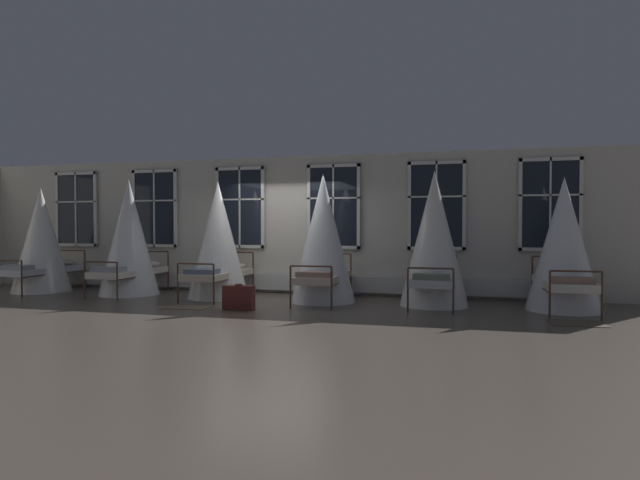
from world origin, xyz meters
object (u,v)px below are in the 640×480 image
Objects in this scene: cot_fourth at (323,240)px; cot_second at (129,239)px; cot_sixth at (564,246)px; cot_fifth at (434,241)px; cot_third at (218,242)px; suitcase_dark at (239,298)px; cot_first at (41,242)px.

cot_second is at bearing 88.62° from cot_fourth.
cot_fifth is at bearing 88.60° from cot_sixth.
cot_second is 1.04× the size of cot_third.
suitcase_dark is at bearing -114.17° from cot_second.
cot_sixth is at bearing -90.43° from cot_second.
cot_second reaches higher than cot_first.
cot_third is at bearing 87.87° from cot_fourth.
cot_sixth is at bearing -89.56° from cot_third.
suitcase_dark is (-5.64, -1.39, -0.93)m from cot_sixth.
cot_first is 4.42m from cot_third.
cot_fourth reaches higher than cot_third.
suitcase_dark is at bearing 138.17° from cot_fourth.
cot_third is at bearing 125.80° from suitcase_dark.
suitcase_dark is at bearing -142.22° from cot_third.
cot_first reaches higher than cot_sixth.
cot_fourth is 4.43m from cot_sixth.
cot_first is at bearing 91.64° from cot_third.
cot_sixth is 4.23× the size of suitcase_dark.
suitcase_dark is (3.22, -1.44, -1.01)m from cot_second.
suitcase_dark is at bearing 103.59° from cot_sixth.
cot_second reaches higher than cot_third.
cot_fourth reaches higher than cot_sixth.
cot_fourth is 4.53× the size of suitcase_dark.
cot_second is 8.86m from cot_sixth.
cot_third is at bearing -89.82° from cot_second.
cot_fourth is (6.72, 0.00, 0.07)m from cot_first.
cot_fourth is at bearing -89.87° from cot_first.
cot_fifth is (6.60, -0.00, 0.00)m from cot_second.
suitcase_dark is at bearing -104.12° from cot_first.
cot_fifth reaches higher than cot_sixth.
cot_fifth reaches higher than cot_fourth.
cot_first is 4.26× the size of suitcase_dark.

